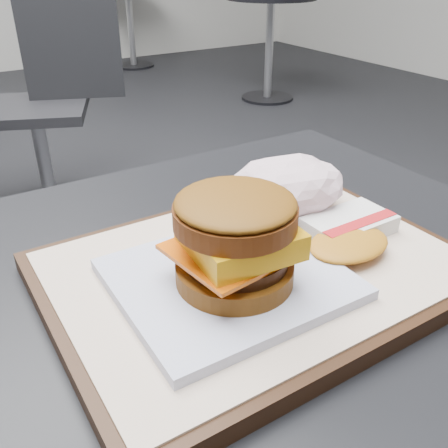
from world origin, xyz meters
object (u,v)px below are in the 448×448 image
at_px(hash_brown, 349,233).
at_px(neighbor_chair, 49,95).
at_px(serving_tray, 256,271).
at_px(crumpled_wrapper, 288,187).
at_px(customer_table, 199,424).
at_px(breakfast_sandwich, 233,249).

relative_size(hash_brown, neighbor_chair, 0.14).
xyz_separation_m(serving_tray, hash_brown, (0.10, -0.02, 0.02)).
bearing_deg(crumpled_wrapper, neighbor_chair, 84.69).
distance_m(hash_brown, crumpled_wrapper, 0.09).
distance_m(serving_tray, crumpled_wrapper, 0.12).
bearing_deg(customer_table, breakfast_sandwich, -66.37).
bearing_deg(neighbor_chair, crumpled_wrapper, -95.31).
xyz_separation_m(customer_table, crumpled_wrapper, (0.15, 0.05, 0.23)).
height_order(serving_tray, crumpled_wrapper, crumpled_wrapper).
bearing_deg(neighbor_chair, serving_tray, -97.88).
distance_m(customer_table, breakfast_sandwich, 0.25).
bearing_deg(customer_table, neighbor_chair, 80.26).
bearing_deg(breakfast_sandwich, neighbor_chair, 80.99).
bearing_deg(crumpled_wrapper, serving_tray, -143.15).
distance_m(customer_table, neighbor_chair, 1.84).
bearing_deg(serving_tray, hash_brown, -11.22).
height_order(hash_brown, neighbor_chair, neighbor_chair).
bearing_deg(hash_brown, neighbor_chair, 85.22).
distance_m(customer_table, crumpled_wrapper, 0.28).
distance_m(breakfast_sandwich, neighbor_chair, 1.90).
distance_m(serving_tray, hash_brown, 0.10).
relative_size(breakfast_sandwich, crumpled_wrapper, 1.45).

